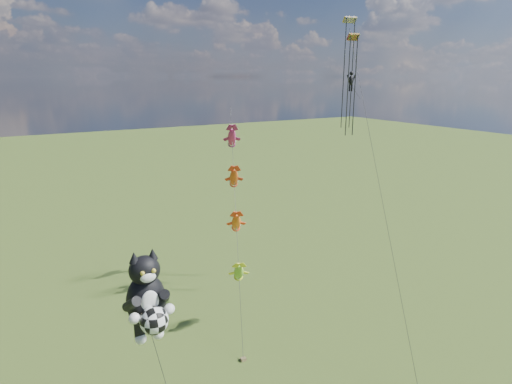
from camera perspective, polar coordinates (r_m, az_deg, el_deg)
cat_kite_rig at (r=23.09m, az=-14.27°, el=-13.60°), size 2.48×4.11×11.75m
fish_windsock_rig at (r=37.26m, az=-2.80°, el=-1.08°), size 6.66×14.60×17.31m
parafoil_rig at (r=38.47m, az=12.72°, el=14.63°), size 7.22×16.49×25.16m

